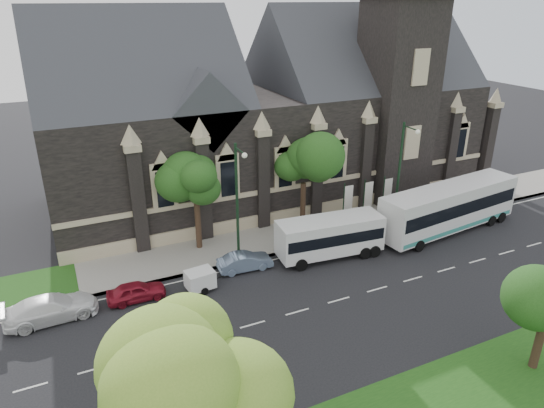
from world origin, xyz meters
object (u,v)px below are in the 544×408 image
box_trailer (200,279)px  car_far_red (136,291)px  tree_walk_right (305,160)px  banner_flag_center (367,197)px  banner_flag_right (386,193)px  car_far_white (51,308)px  tree_walk_left (197,178)px  street_lamp_near (401,170)px  tree_park_near (195,357)px  banner_flag_left (347,201)px  shuttle_bus (330,235)px  tour_coach (449,207)px  street_lamp_mid (238,198)px  sedan (245,262)px

box_trailer → car_far_red: (-4.05, 0.60, -0.17)m
tree_walk_right → banner_flag_center: 6.36m
banner_flag_right → car_far_white: (-27.00, -3.40, -1.61)m
car_far_white → tree_walk_left: bearing=-68.1°
banner_flag_center → tree_walk_right: bearing=161.4°
banner_flag_right → car_far_red: bearing=-171.0°
car_far_white → street_lamp_near: bearing=-89.9°
tree_park_near → car_far_white: (-4.94, 14.37, -5.64)m
banner_flag_left → box_trailer: (-13.94, -4.08, -1.59)m
car_far_white → shuttle_bus: bearing=-94.2°
banner_flag_center → box_trailer: (-15.94, -4.08, -1.59)m
tree_park_near → tour_coach: tree_park_near is taller
street_lamp_mid → shuttle_bus: street_lamp_mid is taller
tour_coach → shuttle_bus: 11.12m
tree_walk_left → car_far_red: (-5.91, -5.18, -5.11)m
car_far_red → sedan: bearing=-84.8°
tree_walk_left → banner_flag_left: tree_walk_left is taller
banner_flag_left → car_far_red: (-17.99, -3.47, -1.76)m
box_trailer → car_far_red: box_trailer is taller
tree_park_near → box_trailer: bearing=73.3°
street_lamp_mid → banner_flag_center: bearing=8.8°
car_far_white → sedan: bearing=-90.9°
banner_flag_right → tree_walk_right: bearing=166.4°
sedan → banner_flag_center: bearing=-73.4°
tree_park_near → shuttle_bus: tree_park_near is taller
box_trailer → tour_coach: bearing=-6.0°
shuttle_bus → tree_walk_right: bearing=87.4°
banner_flag_center → car_far_white: bearing=-172.3°
banner_flag_left → banner_flag_center: bearing=0.0°
street_lamp_mid → car_far_white: street_lamp_mid is taller
tree_walk_right → banner_flag_left: (3.08, -1.71, -3.43)m
box_trailer → banner_flag_center: bearing=8.3°
street_lamp_near → tour_coach: (3.56, -2.17, -3.00)m
street_lamp_mid → banner_flag_right: 14.67m
street_lamp_mid → tour_coach: 17.95m
banner_flag_left → tour_coach: 8.34m
street_lamp_mid → box_trailer: street_lamp_mid is taller
tree_park_near → tree_walk_left: bearing=72.9°
tree_walk_right → car_far_red: 16.62m
tour_coach → street_lamp_near: bearing=142.0°
shuttle_bus → banner_flag_left: bearing=49.7°
tour_coach → car_far_white: bearing=172.1°
tree_park_near → street_lamp_near: (21.77, 15.86, -1.30)m
tree_walk_right → banner_flag_center: size_ratio=1.95×
banner_flag_center → banner_flag_right: bearing=0.0°
tree_walk_right → tree_walk_left: (-9.01, -0.01, -0.08)m
banner_flag_center → street_lamp_mid: bearing=-171.2°
banner_flag_left → car_far_red: 18.41m
tree_walk_left → shuttle_bus: 10.66m
shuttle_bus → tree_walk_left: bearing=151.9°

